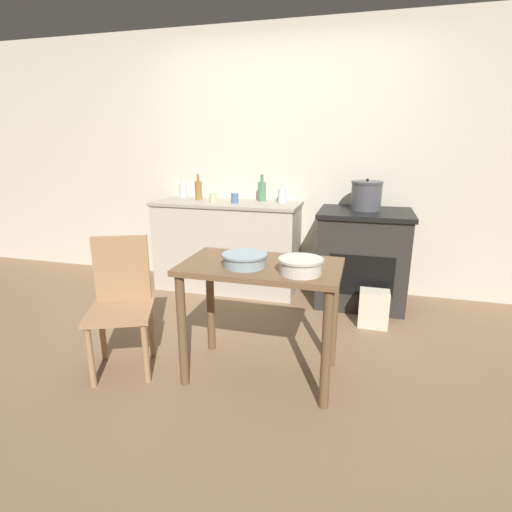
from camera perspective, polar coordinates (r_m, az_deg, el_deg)
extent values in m
plane|color=#896B4C|center=(2.97, -2.84, -13.72)|extent=(14.00, 14.00, 0.00)
cube|color=beige|center=(4.12, 3.99, 13.23)|extent=(8.00, 0.07, 2.55)
cube|color=beige|center=(4.09, -4.07, 1.28)|extent=(1.43, 0.54, 0.87)
cube|color=#A9A08F|center=(4.00, -4.20, 7.52)|extent=(1.46, 0.57, 0.03)
cube|color=#2D2B28|center=(3.83, 14.92, -0.51)|extent=(0.78, 0.63, 0.84)
cube|color=black|center=(3.73, 15.41, 5.96)|extent=(0.82, 0.67, 0.04)
cube|color=black|center=(3.54, 14.77, -2.72)|extent=(0.55, 0.01, 0.35)
cube|color=brown|center=(2.43, 0.74, -1.52)|extent=(0.97, 0.56, 0.03)
cylinder|color=brown|center=(2.51, -10.50, -10.52)|extent=(0.06, 0.06, 0.72)
cylinder|color=brown|center=(2.30, 10.00, -13.14)|extent=(0.06, 0.06, 0.72)
cylinder|color=brown|center=(2.90, -6.52, -6.65)|extent=(0.06, 0.06, 0.72)
cylinder|color=brown|center=(2.71, 11.01, -8.46)|extent=(0.06, 0.06, 0.72)
cube|color=#A87F56|center=(2.73, -18.87, -7.59)|extent=(0.53, 0.53, 0.03)
cube|color=#A87F56|center=(2.82, -18.65, -1.67)|extent=(0.34, 0.17, 0.44)
cylinder|color=#A87F56|center=(2.72, -22.58, -13.21)|extent=(0.04, 0.04, 0.40)
cylinder|color=#A87F56|center=(2.65, -15.49, -13.26)|extent=(0.04, 0.04, 0.40)
cylinder|color=#A87F56|center=(3.00, -21.08, -10.19)|extent=(0.04, 0.04, 0.40)
cylinder|color=#A87F56|center=(2.94, -14.72, -10.14)|extent=(0.04, 0.04, 0.40)
cube|color=beige|center=(3.44, 16.45, -7.21)|extent=(0.24, 0.17, 0.31)
cylinder|color=#4C4C51|center=(3.76, 15.48, 8.16)|extent=(0.27, 0.27, 0.24)
cylinder|color=#4C4C51|center=(3.74, 15.62, 10.11)|extent=(0.28, 0.28, 0.02)
sphere|color=black|center=(3.74, 15.65, 10.45)|extent=(0.02, 0.02, 0.02)
cylinder|color=silver|center=(2.25, 6.40, -1.43)|extent=(0.24, 0.24, 0.09)
cylinder|color=beige|center=(2.24, 6.43, -0.50)|extent=(0.26, 0.26, 0.01)
cylinder|color=#93A8B2|center=(2.37, -1.63, -0.57)|extent=(0.25, 0.25, 0.08)
cylinder|color=#8597A0|center=(2.36, -1.64, 0.18)|extent=(0.27, 0.27, 0.01)
cylinder|color=olive|center=(4.17, -8.22, 9.23)|extent=(0.07, 0.07, 0.18)
cylinder|color=olive|center=(4.15, -8.29, 10.99)|extent=(0.03, 0.03, 0.07)
cylinder|color=silver|center=(3.91, 3.75, 8.58)|extent=(0.08, 0.08, 0.14)
cylinder|color=silver|center=(3.90, 3.77, 9.98)|extent=(0.03, 0.03, 0.05)
cylinder|color=#517F5B|center=(4.03, 0.86, 9.19)|extent=(0.08, 0.08, 0.19)
cylinder|color=#517F5B|center=(4.02, 0.87, 11.03)|extent=(0.03, 0.03, 0.07)
cylinder|color=silver|center=(4.37, -10.36, 9.17)|extent=(0.08, 0.08, 0.14)
cylinder|color=silver|center=(4.36, -10.43, 10.45)|extent=(0.03, 0.03, 0.06)
cylinder|color=#4C6B99|center=(3.91, -3.05, 8.26)|extent=(0.07, 0.07, 0.10)
cylinder|color=beige|center=(3.97, -6.16, 8.29)|extent=(0.07, 0.07, 0.09)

